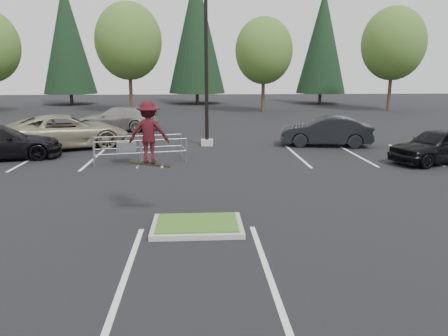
{
  "coord_description": "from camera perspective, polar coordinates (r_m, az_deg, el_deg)",
  "views": [
    {
      "loc": [
        0.05,
        -10.09,
        3.78
      ],
      "look_at": [
        0.74,
        1.5,
        1.16
      ],
      "focal_mm": 35.0,
      "sensor_mm": 36.0,
      "label": 1
    }
  ],
  "objects": [
    {
      "name": "ground",
      "position": [
        10.78,
        -3.51,
        -7.85
      ],
      "size": [
        120.0,
        120.0,
        0.0
      ],
      "primitive_type": "plane",
      "color": "black",
      "rests_on": "ground"
    },
    {
      "name": "grass_median",
      "position": [
        10.75,
        -3.52,
        -7.46
      ],
      "size": [
        2.2,
        1.6,
        0.16
      ],
      "color": "#9E9D93",
      "rests_on": "ground"
    },
    {
      "name": "stall_lines",
      "position": [
        16.61,
        -8.19,
        -0.57
      ],
      "size": [
        22.62,
        17.6,
        0.01
      ],
      "color": "silver",
      "rests_on": "ground"
    },
    {
      "name": "light_pole",
      "position": [
        22.11,
        -2.34,
        14.71
      ],
      "size": [
        0.7,
        0.6,
        10.12
      ],
      "color": "#9E9D93",
      "rests_on": "ground"
    },
    {
      "name": "decid_b",
      "position": [
        41.14,
        -12.35,
        15.58
      ],
      "size": [
        5.89,
        5.89,
        9.64
      ],
      "color": "#38281C",
      "rests_on": "ground"
    },
    {
      "name": "decid_c",
      "position": [
        40.39,
        5.2,
        14.74
      ],
      "size": [
        5.12,
        5.12,
        8.38
      ],
      "color": "#38281C",
      "rests_on": "ground"
    },
    {
      "name": "decid_d",
      "position": [
        44.28,
        21.2,
        14.64
      ],
      "size": [
        5.76,
        5.76,
        9.43
      ],
      "color": "#38281C",
      "rests_on": "ground"
    },
    {
      "name": "conif_a",
      "position": [
        52.13,
        -19.82,
        15.63
      ],
      "size": [
        5.72,
        5.72,
        13.0
      ],
      "color": "#38281C",
      "rests_on": "ground"
    },
    {
      "name": "conif_b",
      "position": [
        50.76,
        -3.64,
        17.28
      ],
      "size": [
        6.38,
        6.38,
        14.5
      ],
      "color": "#38281C",
      "rests_on": "ground"
    },
    {
      "name": "conif_c",
      "position": [
        51.61,
        12.75,
        15.81
      ],
      "size": [
        5.5,
        5.5,
        12.5
      ],
      "color": "#38281C",
      "rests_on": "ground"
    },
    {
      "name": "cart_corral",
      "position": [
        18.5,
        -12.23,
        2.72
      ],
      "size": [
        3.93,
        2.06,
        1.06
      ],
      "rotation": [
        0.0,
        0.0,
        0.2
      ],
      "color": "#999CA2",
      "rests_on": "ground"
    },
    {
      "name": "skateboarder",
      "position": [
        11.27,
        -9.8,
        4.59
      ],
      "size": [
        1.04,
        0.59,
        1.71
      ],
      "rotation": [
        0.0,
        0.0,
        3.13
      ],
      "color": "black",
      "rests_on": "ground"
    },
    {
      "name": "car_l_tan",
      "position": [
        22.76,
        -20.19,
        4.47
      ],
      "size": [
        6.55,
        4.82,
        1.66
      ],
      "primitive_type": "imported",
      "rotation": [
        0.0,
        0.0,
        1.97
      ],
      "color": "gray",
      "rests_on": "ground"
    },
    {
      "name": "car_r_charc",
      "position": [
        22.74,
        13.13,
        4.7
      ],
      "size": [
        4.72,
        2.33,
        1.49
      ],
      "primitive_type": "imported",
      "rotation": [
        0.0,
        0.0,
        4.54
      ],
      "color": "black",
      "rests_on": "ground"
    },
    {
      "name": "car_r_black",
      "position": [
        20.15,
        26.25,
        2.66
      ],
      "size": [
        4.56,
        2.99,
        1.44
      ],
      "primitive_type": "imported",
      "rotation": [
        0.0,
        0.0,
        5.04
      ],
      "color": "black",
      "rests_on": "ground"
    },
    {
      "name": "car_far_silver",
      "position": [
        28.7,
        -13.62,
        6.28
      ],
      "size": [
        5.43,
        2.95,
        1.49
      ],
      "primitive_type": "imported",
      "rotation": [
        0.0,
        0.0,
        4.54
      ],
      "color": "#959691",
      "rests_on": "ground"
    }
  ]
}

